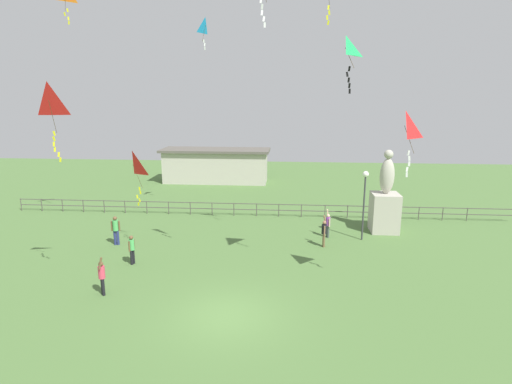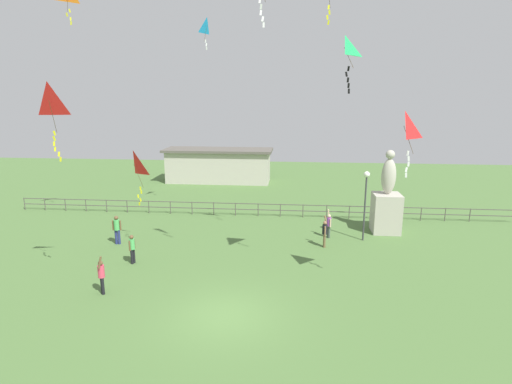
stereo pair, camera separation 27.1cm
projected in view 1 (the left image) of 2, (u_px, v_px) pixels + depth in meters
The scene contains 15 objects.
ground_plane at pixel (227, 316), 16.13m from camera, with size 80.00×80.00×0.00m, color #4C7038.
statue_monument at pixel (385, 205), 25.96m from camera, with size 1.70×1.70×5.29m.
lamppost at pixel (365, 190), 24.06m from camera, with size 0.36×0.36×4.24m.
person_0 at pixel (328, 224), 25.00m from camera, with size 0.28×0.46×1.75m.
person_1 at pixel (324, 231), 23.41m from camera, with size 0.29×0.48×1.84m.
person_2 at pixel (116, 229), 23.71m from camera, with size 0.52×0.32×1.73m.
person_3 at pixel (102, 275), 17.66m from camera, with size 0.34×0.47×1.82m.
person_4 at pixel (132, 248), 20.96m from camera, with size 0.29×0.45×1.55m.
kite_0 at pixel (405, 128), 16.08m from camera, with size 0.95×0.93×2.57m.
kite_2 at pixel (49, 103), 16.23m from camera, with size 1.05×1.04×3.22m.
kite_3 at pixel (345, 50), 16.29m from camera, with size 0.97×1.09×2.22m.
kite_6 at pixel (133, 166), 22.25m from camera, with size 0.97×1.01×3.12m.
kite_7 at pixel (206, 26), 26.21m from camera, with size 0.64×0.89×1.99m.
waterfront_railing at pixel (250, 208), 29.61m from camera, with size 36.04×0.06×0.95m.
pavilion_building at pixel (216, 165), 41.38m from camera, with size 10.90×3.83×3.38m.
Camera 1 is at (2.35, -14.45, 8.45)m, focal length 28.57 mm.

